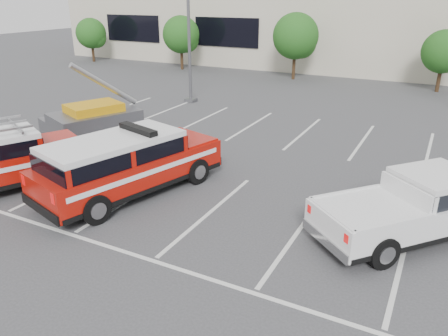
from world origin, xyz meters
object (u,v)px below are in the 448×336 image
object	(u,v)px
tree_far_left	(92,34)
white_pickup	(418,212)
tree_mid_left	(297,38)
utility_rig	(93,121)
tree_mid_right	(445,53)
convention_building	(392,10)
light_pole_left	(188,11)
tree_left	(182,36)
fire_chief_suv	(128,168)

from	to	relation	value
tree_far_left	white_pickup	xyz separation A→B (m)	(30.46, -20.59, -1.81)
tree_mid_left	white_pickup	bearing A→B (deg)	-63.07
tree_mid_left	utility_rig	world-z (taller)	tree_mid_left
tree_mid_right	utility_rig	world-z (taller)	tree_mid_right
tree_far_left	tree_mid_right	bearing A→B (deg)	0.00
convention_building	light_pole_left	xyz separation A→B (m)	(-8.18, -19.86, 0.47)
tree_mid_left	tree_mid_right	distance (m)	10.01
tree_far_left	light_pole_left	world-z (taller)	light_pole_left
tree_mid_left	white_pickup	xyz separation A→B (m)	(10.46, -20.59, -2.35)
tree_far_left	light_pole_left	bearing A→B (deg)	-30.71
light_pole_left	tree_left	bearing A→B (deg)	124.52
utility_rig	tree_left	bearing A→B (deg)	132.76
tree_far_left	white_pickup	bearing A→B (deg)	-34.05
tree_left	fire_chief_suv	distance (m)	25.10
white_pickup	utility_rig	xyz separation A→B (m)	(-14.00, 2.74, -0.02)
tree_far_left	light_pole_left	xyz separation A→B (m)	(16.91, -10.05, 2.68)
fire_chief_suv	tree_left	bearing A→B (deg)	134.37
tree_mid_left	utility_rig	xyz separation A→B (m)	(-3.54, -17.85, -2.37)
tree_far_left	utility_rig	size ratio (longest dim) A/B	0.89
tree_left	utility_rig	distance (m)	19.09
tree_mid_right	fire_chief_suv	bearing A→B (deg)	-110.22
convention_building	white_pickup	world-z (taller)	convention_building
tree_left	light_pole_left	distance (m)	12.43
tree_far_left	convention_building	bearing A→B (deg)	21.37
tree_left	tree_mid_left	size ratio (longest dim) A/B	0.91
convention_building	white_pickup	bearing A→B (deg)	-79.99
convention_building	utility_rig	world-z (taller)	convention_building
white_pickup	light_pole_left	bearing A→B (deg)	-176.64
convention_building	tree_mid_left	distance (m)	11.19
tree_far_left	utility_rig	distance (m)	24.35
tree_mid_right	utility_rig	distance (m)	22.47
tree_mid_right	tree_far_left	bearing A→B (deg)	180.00
tree_mid_left	fire_chief_suv	distance (m)	22.21
tree_far_left	tree_mid_left	distance (m)	20.01
tree_mid_right	utility_rig	bearing A→B (deg)	-127.18
tree_left	white_pickup	distance (m)	29.10
white_pickup	tree_left	bearing A→B (deg)	176.06
tree_mid_left	light_pole_left	distance (m)	10.73
utility_rig	tree_far_left	bearing A→B (deg)	155.55
tree_mid_left	tree_mid_right	size ratio (longest dim) A/B	1.21
light_pole_left	utility_rig	bearing A→B (deg)	-93.27
white_pickup	utility_rig	size ratio (longest dim) A/B	1.23
tree_far_left	white_pickup	size ratio (longest dim) A/B	0.72
tree_mid_right	light_pole_left	world-z (taller)	light_pole_left
tree_left	light_pole_left	bearing A→B (deg)	-55.48
tree_far_left	tree_left	size ratio (longest dim) A/B	0.90
fire_chief_suv	white_pickup	world-z (taller)	fire_chief_suv
tree_mid_left	light_pole_left	xyz separation A→B (m)	(-3.09, -10.05, 2.14)
fire_chief_suv	utility_rig	distance (m)	6.85
convention_building	tree_far_left	xyz separation A→B (m)	(-25.09, -9.82, -2.22)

